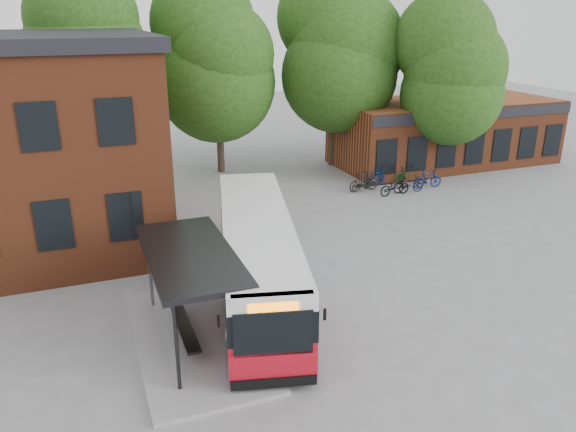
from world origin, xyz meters
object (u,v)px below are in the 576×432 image
object	(u,v)px
bicycle_4	(408,184)
bicycle_7	(428,179)
bicycle_1	(361,181)
city_bus	(257,257)
bicycle_0	(365,183)
bicycle_5	(406,174)
bicycle_2	(395,187)
bicycle_3	(376,178)
bus_shelter	(193,296)

from	to	relation	value
bicycle_4	bicycle_7	xyz separation A→B (m)	(1.42, 0.29, 0.07)
bicycle_1	bicycle_4	xyz separation A→B (m)	(2.23, -1.23, -0.07)
city_bus	bicycle_4	size ratio (longest dim) A/B	6.38
bicycle_0	bicycle_5	size ratio (longest dim) A/B	1.05
bicycle_0	bicycle_2	distance (m)	1.68
bicycle_4	bicycle_7	world-z (taller)	bicycle_7
city_bus	bicycle_2	bearing A→B (deg)	51.64
bicycle_1	bicycle_7	world-z (taller)	bicycle_7
bicycle_1	bicycle_3	xyz separation A→B (m)	(1.15, 0.41, -0.05)
city_bus	bicycle_4	distance (m)	13.89
bus_shelter	city_bus	bearing A→B (deg)	37.66
bicycle_1	bicycle_5	world-z (taller)	bicycle_1
bus_shelter	bicycle_2	bearing A→B (deg)	37.83
bicycle_5	bicycle_3	bearing A→B (deg)	84.38
bicycle_0	bicycle_3	xyz separation A→B (m)	(0.98, 0.54, 0.05)
city_bus	bicycle_2	distance (m)	13.07
bicycle_2	bicycle_4	size ratio (longest dim) A/B	1.04
bus_shelter	bicycle_3	world-z (taller)	bus_shelter
bus_shelter	bicycle_2	world-z (taller)	bus_shelter
bicycle_4	bicycle_3	bearing A→B (deg)	39.02
bicycle_0	bicycle_1	size ratio (longest dim) A/B	0.93
bicycle_3	bicycle_4	distance (m)	1.97
city_bus	bicycle_3	world-z (taller)	city_bus
bicycle_0	bicycle_3	size ratio (longest dim) A/B	1.03
city_bus	bicycle_2	world-z (taller)	city_bus
bicycle_0	bus_shelter	bearing A→B (deg)	128.18
bus_shelter	bicycle_2	size ratio (longest dim) A/B	3.87
bus_shelter	bicycle_7	size ratio (longest dim) A/B	3.98
city_bus	bicycle_0	world-z (taller)	city_bus
bicycle_2	bicycle_1	bearing A→B (deg)	38.43
bicycle_0	bicycle_7	distance (m)	3.58
bicycle_1	bicycle_2	distance (m)	1.89
bus_shelter	city_bus	size ratio (longest dim) A/B	0.63
bicycle_1	bicycle_5	size ratio (longest dim) A/B	1.13
bus_shelter	bicycle_5	size ratio (longest dim) A/B	4.49
bicycle_0	bicycle_7	size ratio (longest dim) A/B	0.92
bus_shelter	bicycle_1	bearing A→B (deg)	44.44
bicycle_5	bicycle_7	world-z (taller)	bicycle_7
bus_shelter	bicycle_1	world-z (taller)	bus_shelter
city_bus	bicycle_1	distance (m)	13.01
bicycle_3	bicycle_5	xyz separation A→B (m)	(2.08, 0.13, -0.01)
bicycle_3	bicycle_7	size ratio (longest dim) A/B	0.90
bicycle_2	bicycle_5	bearing A→B (deg)	-50.56
bicycle_3	bicycle_7	distance (m)	2.84
bicycle_3	bicycle_5	size ratio (longest dim) A/B	1.01
bicycle_4	bicycle_5	distance (m)	2.04
bus_shelter	bicycle_5	distance (m)	19.12
bus_shelter	bicycle_0	world-z (taller)	bus_shelter
bicycle_3	bicycle_5	distance (m)	2.09
bus_shelter	bicycle_1	xyz separation A→B (m)	(11.65, 11.42, -0.92)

